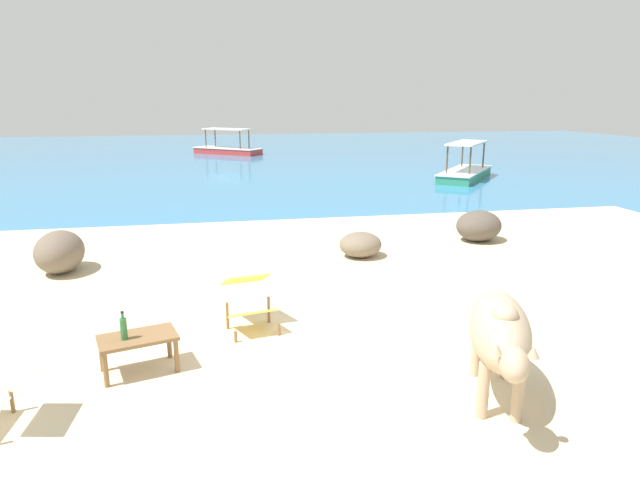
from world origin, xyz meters
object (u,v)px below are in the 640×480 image
deck_chair_near (249,298)px  cow (500,332)px  low_bench_table (138,342)px  boat_green (465,171)px  bottle (124,328)px  boat_red (228,149)px

deck_chair_near → cow: bearing=34.6°
cow → deck_chair_near: (-2.13, 2.10, -0.28)m
low_bench_table → deck_chair_near: deck_chair_near is taller
cow → boat_green: (6.25, 13.86, -0.42)m
low_bench_table → bottle: 0.22m
low_bench_table → boat_green: (9.56, 12.68, -0.08)m
low_bench_table → bottle: bearing=-170.5°
boat_green → boat_red: 13.56m
cow → bottle: (-3.42, 1.13, -0.16)m
cow → low_bench_table: (-3.31, 1.18, -0.34)m
bottle → boat_red: (1.71, 23.70, -0.26)m
cow → boat_green: size_ratio=0.50×
boat_red → cow: bearing=132.7°
boat_red → boat_green: bearing=164.7°
cow → low_bench_table: size_ratio=2.10×
low_bench_table → deck_chair_near: (1.18, 0.92, 0.06)m
deck_chair_near → bottle: bearing=-63.8°
low_bench_table → boat_red: 23.70m
low_bench_table → boat_red: size_ratio=0.24×
low_bench_table → boat_red: (1.60, 23.65, -0.08)m
cow → boat_red: size_ratio=0.50×
low_bench_table → boat_red: bearing=70.3°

